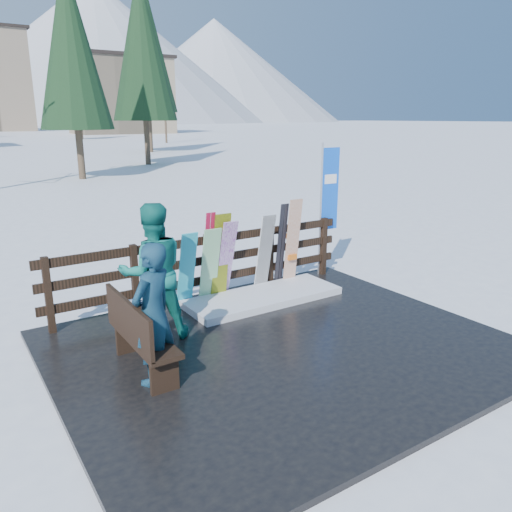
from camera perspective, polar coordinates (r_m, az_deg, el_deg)
ground at (r=7.11m, az=3.08°, el=-10.65°), size 700.00×700.00×0.00m
deck at (r=7.09m, az=3.09°, el=-10.36°), size 6.00×5.00×0.08m
fence at (r=8.59m, az=-5.53°, el=-0.72°), size 5.60×0.10×1.15m
snow_patch at (r=8.66m, az=0.84°, el=-4.70°), size 2.73×1.00×0.12m
bench at (r=6.32m, az=-13.34°, el=-8.64°), size 0.41×1.50×0.97m
snowboard_0 at (r=8.19m, az=-7.91°, el=-1.64°), size 0.28×0.36×1.31m
snowboard_1 at (r=8.37m, az=-5.30°, el=-1.14°), size 0.31×0.33×1.32m
snowboard_2 at (r=8.44m, az=-4.07°, el=-0.20°), size 0.29×0.27×1.54m
snowboard_3 at (r=8.50m, az=-3.48°, el=-0.51°), size 0.27×0.43×1.42m
snowboard_4 at (r=8.91m, az=0.99°, el=0.30°), size 0.28×0.32×1.43m
snowboard_5 at (r=9.23m, az=4.18°, el=1.51°), size 0.27×0.22×1.65m
ski_pair_a at (r=8.40m, az=-5.48°, el=-0.18°), size 0.16×0.29×1.58m
ski_pair_b at (r=9.17m, az=2.89°, el=1.21°), size 0.17×0.22×1.57m
rental_flag at (r=9.94m, az=8.19°, el=7.01°), size 0.45×0.04×2.60m
person_front at (r=5.95m, az=-11.69°, el=-6.51°), size 0.75×0.66×1.71m
person_back at (r=7.10m, az=-11.69°, el=-1.83°), size 1.08×0.91×1.95m
trees at (r=52.40m, az=-25.07°, el=17.24°), size 42.14×68.65×14.36m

